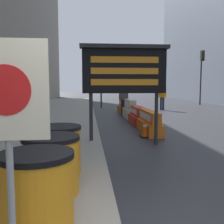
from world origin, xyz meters
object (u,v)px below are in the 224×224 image
(traffic_light_near_curb, at_px, (101,72))
(jersey_barrier_orange_far, at_px, (124,107))
(barrel_drum_middle, at_px, (51,164))
(barrel_drum_back, at_px, (58,149))
(traffic_cone_mid, at_px, (146,127))
(traffic_light_far_side, at_px, (202,66))
(traffic_cone_near, at_px, (124,110))
(pedestrian_passerby, at_px, (124,96))
(warning_sign, at_px, (7,107))
(jersey_barrier_orange_near, at_px, (149,123))
(message_board, at_px, (124,71))
(jersey_barrier_red_striped, at_px, (138,116))
(jersey_barrier_cream, at_px, (130,110))
(barrel_drum_foreground, at_px, (37,190))
(pedestrian_worker, at_px, (162,95))

(traffic_light_near_curb, bearing_deg, jersey_barrier_orange_far, -73.61)
(barrel_drum_middle, bearing_deg, traffic_light_near_curb, 84.40)
(traffic_light_near_curb, bearing_deg, barrel_drum_back, -95.93)
(traffic_cone_mid, distance_m, traffic_light_far_side, 15.31)
(traffic_cone_near, xyz_separation_m, pedestrian_passerby, (-0.01, 0.20, 0.77))
(barrel_drum_back, bearing_deg, warning_sign, -93.14)
(warning_sign, distance_m, traffic_light_near_curb, 17.22)
(traffic_light_near_curb, bearing_deg, pedestrian_passerby, -78.49)
(traffic_cone_near, distance_m, pedestrian_passerby, 0.80)
(traffic_cone_near, height_order, traffic_cone_mid, traffic_cone_mid)
(barrel_drum_back, relative_size, jersey_barrier_orange_near, 0.40)
(barrel_drum_middle, height_order, traffic_light_far_side, traffic_light_far_side)
(traffic_cone_near, bearing_deg, message_board, -98.02)
(jersey_barrier_orange_far, bearing_deg, warning_sign, -101.96)
(message_board, relative_size, traffic_light_near_curb, 0.77)
(jersey_barrier_red_striped, xyz_separation_m, traffic_cone_near, (-0.14, 3.25, -0.05))
(jersey_barrier_orange_far, bearing_deg, jersey_barrier_red_striped, -90.00)
(jersey_barrier_cream, bearing_deg, message_board, -100.77)
(barrel_drum_foreground, relative_size, traffic_light_near_curb, 0.23)
(traffic_light_far_side, bearing_deg, jersey_barrier_orange_near, -120.80)
(jersey_barrier_orange_near, bearing_deg, barrel_drum_back, -121.66)
(jersey_barrier_orange_far, bearing_deg, barrel_drum_middle, -102.83)
(jersey_barrier_red_striped, height_order, traffic_light_near_curb, traffic_light_near_curb)
(barrel_drum_back, height_order, jersey_barrier_cream, barrel_drum_back)
(jersey_barrier_cream, height_order, traffic_cone_near, jersey_barrier_cream)
(traffic_cone_near, height_order, pedestrian_passerby, pedestrian_passerby)
(jersey_barrier_orange_near, bearing_deg, traffic_cone_near, 91.56)
(barrel_drum_middle, xyz_separation_m, traffic_cone_near, (2.53, 10.55, -0.28))
(warning_sign, xyz_separation_m, jersey_barrier_cream, (2.80, 10.97, -1.09))
(jersey_barrier_orange_near, distance_m, traffic_cone_mid, 0.79)
(barrel_drum_foreground, distance_m, jersey_barrier_cream, 10.72)
(message_board, xyz_separation_m, traffic_light_far_side, (8.44, 13.98, 1.15))
(barrel_drum_back, xyz_separation_m, warning_sign, (-0.13, -2.40, 0.95))
(jersey_barrier_orange_near, bearing_deg, traffic_light_near_curb, 96.28)
(barrel_drum_middle, xyz_separation_m, jersey_barrier_cream, (2.67, 9.47, -0.15))
(barrel_drum_foreground, distance_m, jersey_barrier_orange_near, 6.70)
(jersey_barrier_orange_near, bearing_deg, barrel_drum_foreground, -113.78)
(pedestrian_passerby, bearing_deg, message_board, -102.43)
(barrel_drum_back, relative_size, jersey_barrier_cream, 0.47)
(message_board, distance_m, jersey_barrier_orange_near, 2.70)
(pedestrian_worker, bearing_deg, pedestrian_passerby, 94.44)
(warning_sign, distance_m, jersey_barrier_cream, 11.38)
(barrel_drum_back, distance_m, jersey_barrier_orange_far, 11.15)
(traffic_light_near_curb, bearing_deg, barrel_drum_foreground, -95.40)
(barrel_drum_back, bearing_deg, pedestrian_worker, 66.26)
(barrel_drum_middle, height_order, traffic_cone_mid, barrel_drum_middle)
(jersey_barrier_red_striped, height_order, traffic_cone_mid, jersey_barrier_red_striped)
(jersey_barrier_orange_far, bearing_deg, barrel_drum_back, -103.86)
(jersey_barrier_cream, bearing_deg, jersey_barrier_orange_near, -90.00)
(warning_sign, distance_m, pedestrian_worker, 15.89)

